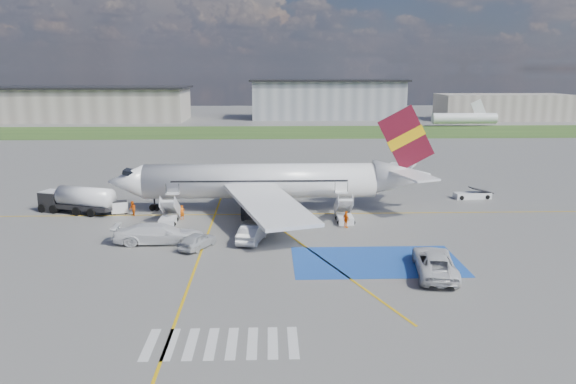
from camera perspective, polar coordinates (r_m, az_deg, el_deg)
name	(u,v)px	position (r m, az deg, el deg)	size (l,w,h in m)	color
ground	(258,248)	(50.95, -3.07, -5.69)	(400.00, 400.00, 0.00)	#60605E
grass_strip	(265,132)	(144.30, -2.37, 6.10)	(400.00, 30.00, 0.01)	#2D4C1E
taxiway_line_main	(260,214)	(62.47, -2.87, -2.27)	(120.00, 0.20, 0.01)	gold
taxiway_line_cross	(187,292)	(41.99, -10.27, -9.92)	(0.20, 60.00, 0.01)	gold
taxiway_line_diag	(260,214)	(62.47, -2.87, -2.27)	(0.20, 60.00, 0.01)	gold
staging_box	(376,261)	(47.99, 8.96, -6.98)	(14.00, 8.00, 0.01)	#1B48A2
crosswalk	(222,344)	(34.41, -6.74, -15.04)	(9.00, 4.00, 0.01)	silver
terminal_west	(89,104)	(187.34, -19.57, 8.39)	(60.00, 22.00, 10.00)	gray
terminal_centre	(327,100)	(184.66, 3.99, 9.33)	(48.00, 18.00, 12.00)	gray
terminal_east	(503,107)	(191.65, 20.97, 8.06)	(40.00, 16.00, 8.00)	gray
airliner	(273,181)	(63.65, -1.52, 1.15)	(36.81, 32.95, 11.92)	white
airstairs_fwd	(169,217)	(60.05, -12.03, -2.53)	(1.90, 5.20, 3.60)	white
airstairs_aft	(345,216)	(59.64, 5.77, -2.42)	(1.90, 5.20, 3.60)	white
fuel_tanker	(77,202)	(66.97, -20.60, -0.94)	(9.11, 5.23, 3.03)	black
gpu_cart	(120,208)	(65.22, -16.74, -1.56)	(2.01, 1.59, 1.47)	white
belt_loader	(473,196)	(73.61, 18.24, -0.35)	(4.91, 2.15, 1.44)	white
car_silver_a	(197,241)	(51.22, -9.20, -4.89)	(1.72, 4.28, 1.46)	#B3B6BB
car_silver_b	(252,233)	(52.52, -3.65, -4.17)	(1.80, 5.17, 1.70)	#B1B2B8
van_white_a	(435,258)	(46.02, 14.69, -6.55)	(2.91, 6.32, 2.37)	silver
van_white_b	(159,230)	(53.23, -12.94, -3.82)	(2.56, 6.29, 2.47)	white
crew_fwd	(182,212)	(61.17, -10.70, -2.04)	(0.57, 0.37, 1.56)	orange
crew_nose	(133,208)	(63.91, -15.51, -1.63)	(0.79, 0.62, 1.63)	#FF630D
crew_aft	(346,219)	(57.25, 5.92, -2.79)	(1.03, 0.43, 1.75)	orange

